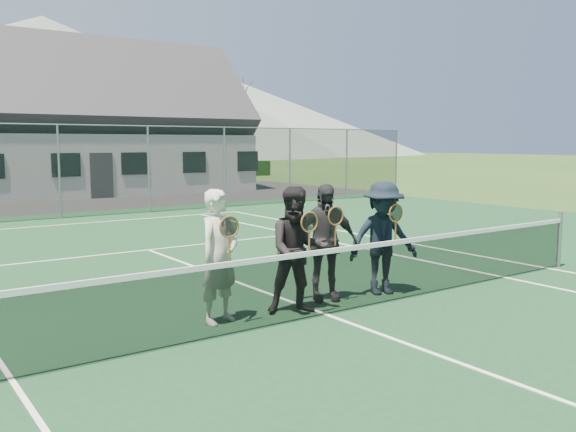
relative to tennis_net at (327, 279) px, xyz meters
name	(u,v)px	position (x,y,z in m)	size (l,w,h in m)	color
ground	(17,203)	(0.00, 20.00, -0.54)	(220.00, 220.00, 0.00)	#254117
court_surface	(327,316)	(0.00, 0.00, -0.53)	(30.00, 30.00, 0.02)	#14381E
hill_centre	(46,88)	(20.00, 95.00, 10.46)	(120.00, 120.00, 22.00)	#55665D
hill_east	(238,119)	(55.00, 95.00, 6.46)	(90.00, 90.00, 14.00)	slate
court_markings	(327,315)	(0.00, 0.00, -0.51)	(11.03, 23.83, 0.01)	white
tennis_net	(327,279)	(0.00, 0.00, 0.00)	(11.68, 0.08, 1.10)	slate
perimeter_fence	(59,171)	(0.00, 13.50, 0.99)	(30.07, 0.07, 3.02)	slate
clubhouse	(82,111)	(4.00, 24.00, 3.45)	(15.60, 8.20, 7.70)	silver
tree_c	(0,85)	(2.00, 33.00, 5.25)	(3.20, 3.20, 7.77)	#382714
tree_d	(160,93)	(12.00, 33.00, 5.25)	(3.20, 3.20, 7.77)	#322312
tree_e	(236,97)	(18.00, 33.00, 5.25)	(3.20, 3.20, 7.77)	#3C2916
player_a	(219,256)	(-1.38, 0.58, 0.38)	(0.76, 0.61, 1.80)	beige
player_b	(298,250)	(-0.25, 0.36, 0.38)	(1.08, 0.98, 1.80)	black
player_c	(324,242)	(0.49, 0.69, 0.38)	(1.14, 0.81, 1.80)	#232428
player_d	(383,238)	(1.50, 0.45, 0.38)	(1.31, 0.99, 1.80)	black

